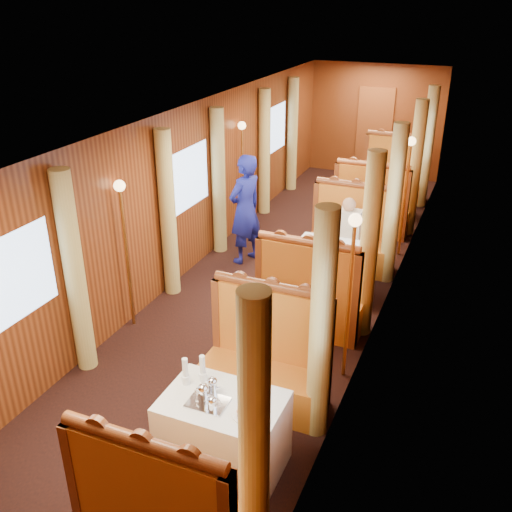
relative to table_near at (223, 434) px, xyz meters
The scene contains 46 objects.
floor 3.60m from the table_near, 102.09° to the left, with size 3.00×12.00×0.01m, color black, non-canonical shape.
ceiling 4.16m from the table_near, 102.09° to the left, with size 3.00×12.00×0.01m, color silver, non-canonical shape.
wall_far 9.57m from the table_near, 94.51° to the left, with size 3.00×2.50×0.01m, color brown, non-canonical shape.
wall_left 4.25m from the table_near, 122.74° to the left, with size 12.00×2.50×0.01m, color brown, non-canonical shape.
wall_right 3.68m from the table_near, 77.91° to the left, with size 12.00×2.50×0.01m, color brown, non-canonical shape.
doorway_far 9.52m from the table_near, 94.53° to the left, with size 0.80×0.04×2.00m, color brown.
table_near is the anchor object (origin of this frame).
banquette_near_aft 1.02m from the table_near, 90.00° to the left, with size 1.30×0.55×1.34m.
table_mid 3.50m from the table_near, 90.00° to the left, with size 1.05×0.72×0.75m, color white.
banquette_mid_fwd 2.49m from the table_near, 90.00° to the left, with size 1.30×0.55×1.34m.
banquette_mid_aft 4.51m from the table_near, 90.00° to the left, with size 1.30×0.55×1.34m.
table_far 7.00m from the table_near, 90.00° to the left, with size 1.05×0.72×0.75m, color white.
banquette_far_fwd 5.99m from the table_near, 90.00° to the left, with size 1.30×0.55×1.34m.
banquette_far_aft 8.01m from the table_near, 90.00° to the left, with size 1.30×0.55×1.34m.
tea_tray 0.40m from the table_near, 139.29° to the right, with size 0.34×0.26×0.01m, color silver.
teapot_left 0.47m from the table_near, 153.98° to the right, with size 0.16×0.12×0.13m, color silver, non-canonical shape.
teapot_right 0.46m from the table_near, 95.56° to the right, with size 0.13×0.10×0.11m, color silver, non-canonical shape.
teapot_back 0.46m from the table_near, 152.93° to the left, with size 0.15×0.11×0.12m, color silver, non-canonical shape.
fruit_plate 0.49m from the table_near, 23.19° to the right, with size 0.21×0.21×0.05m.
cup_inboard 0.63m from the table_near, 168.14° to the left, with size 0.08×0.08×0.26m.
cup_outboard 0.59m from the table_near, 147.20° to the left, with size 0.08×0.08×0.26m.
rose_vase_mid 3.51m from the table_near, 89.92° to the left, with size 0.06×0.06×0.36m.
rose_vase_far 7.05m from the table_near, 90.03° to the left, with size 0.06×0.06×0.36m.
window_left_near 2.48m from the table_near, behind, with size 1.20×0.90×0.01m, color #91ADD3, non-canonical shape.
curtain_left_near_b 2.41m from the table_near, 159.89° to the left, with size 0.22×0.22×2.35m, color tan.
window_right_near 1.30m from the table_near, ahead, with size 1.20×0.90×0.01m, color #91ADD3, non-canonical shape.
curtain_right_near_a 1.28m from the table_near, 51.07° to the right, with size 0.22×0.22×2.35m, color tan.
curtain_right_near_b 1.28m from the table_near, 51.07° to the left, with size 0.22×0.22×2.35m, color tan.
window_left_mid 4.29m from the table_near, 122.56° to the left, with size 1.20×0.90×0.01m, color #91ADD3, non-canonical shape.
curtain_left_mid_a 3.55m from the table_near, 128.06° to the left, with size 0.22×0.22×2.35m, color tan.
curtain_left_mid_b 4.85m from the table_near, 116.46° to the left, with size 0.22×0.22×2.35m, color tan.
window_right_mid 3.73m from the table_near, 78.14° to the left, with size 1.20×0.90×0.01m, color #91ADD3, non-canonical shape.
curtain_right_mid_a 2.90m from the table_near, 76.96° to the left, with size 0.22×0.22×2.35m, color tan.
curtain_right_mid_b 4.40m from the table_near, 81.63° to the left, with size 0.22×0.22×2.35m, color tan.
window_left_far 7.43m from the table_near, 107.71° to the left, with size 1.20×0.90×0.01m, color #91ADD3, non-canonical shape.
curtain_left_far_a 6.62m from the table_near, 108.90° to the left, with size 0.22×0.22×2.35m, color tan.
curtain_left_far_b 8.11m from the table_near, 105.31° to the left, with size 0.22×0.22×2.35m, color tan.
window_right_far 7.12m from the table_near, 84.01° to the left, with size 1.20×0.90×0.01m, color #91ADD3, non-canonical shape.
curtain_right_far_a 6.30m from the table_near, 84.22° to the left, with size 0.22×0.22×2.35m, color tan.
curtain_right_far_b 7.85m from the table_near, 85.37° to the left, with size 0.22×0.22×2.35m, color tan.
sconce_left_fore 2.95m from the table_near, 140.86° to the left, with size 0.14×0.14×1.95m.
sconce_right_fore 2.12m from the table_near, 69.62° to the left, with size 0.14×0.14×1.95m.
sconce_left_aft 5.76m from the table_near, 112.27° to the left, with size 0.14×0.14×1.95m.
sconce_right_aft 5.39m from the table_near, 82.94° to the left, with size 0.14×0.14×1.95m.
steward 4.40m from the table_near, 111.20° to the left, with size 0.63×0.42×1.73m, color navy.
passenger 4.24m from the table_near, 90.00° to the left, with size 0.40×0.44×0.76m.
Camera 1 is at (2.53, -6.99, 3.96)m, focal length 40.00 mm.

